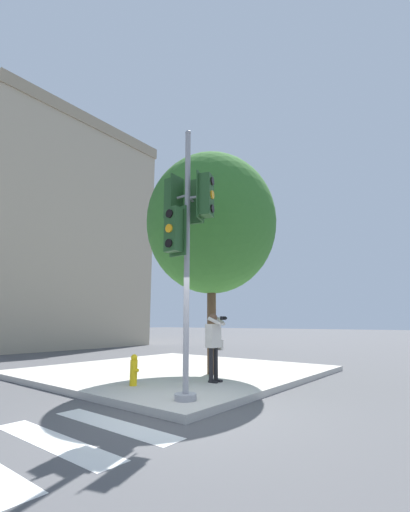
# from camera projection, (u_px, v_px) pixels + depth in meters

# --- Properties ---
(ground_plane) EXTENTS (160.00, 160.00, 0.00)m
(ground_plane) POSITION_uv_depth(u_px,v_px,m) (183.00, 414.00, 6.11)
(ground_plane) COLOR #4C4C4F
(sidewalk_corner) EXTENTS (8.00, 8.00, 0.15)m
(sidewalk_corner) POSITION_uv_depth(u_px,v_px,m) (175.00, 371.00, 10.95)
(sidewalk_corner) COLOR #BCB7AD
(sidewalk_corner) RESTS_ON ground_plane
(traffic_signal_pole) EXTENTS (1.16, 1.15, 5.63)m
(traffic_signal_pole) POSITION_uv_depth(u_px,v_px,m) (187.00, 224.00, 7.19)
(traffic_signal_pole) COLOR #939399
(traffic_signal_pole) RESTS_ON sidewalk_corner
(person_photographer) EXTENTS (0.58, 0.54, 1.68)m
(person_photographer) POSITION_uv_depth(u_px,v_px,m) (214.00, 340.00, 8.68)
(person_photographer) COLOR black
(person_photographer) RESTS_ON sidewalk_corner
(street_tree) EXTENTS (3.97, 3.97, 6.68)m
(street_tree) POSITION_uv_depth(u_px,v_px,m) (211.00, 223.00, 10.62)
(street_tree) COLOR brown
(street_tree) RESTS_ON sidewalk_corner
(fire_hydrant) EXTENTS (0.17, 0.23, 0.71)m
(fire_hydrant) POSITION_uv_depth(u_px,v_px,m) (134.00, 370.00, 8.05)
(fire_hydrant) COLOR yellow
(fire_hydrant) RESTS_ON sidewalk_corner
(building_right) EXTENTS (11.65, 10.96, 15.33)m
(building_right) POSITION_uv_depth(u_px,v_px,m) (44.00, 238.00, 25.04)
(building_right) COLOR tan
(building_right) RESTS_ON ground_plane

